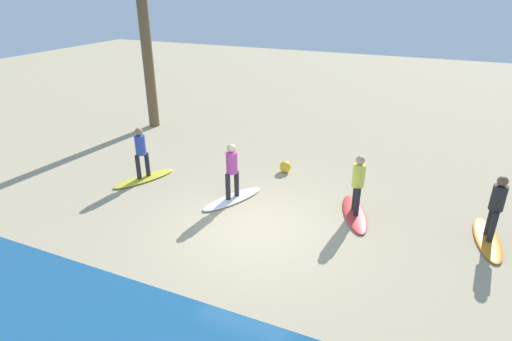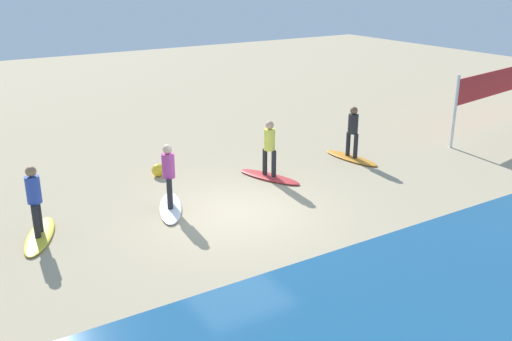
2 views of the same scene
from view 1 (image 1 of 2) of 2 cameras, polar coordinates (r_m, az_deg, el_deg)
name	(u,v)px [view 1 (image 1 of 2)]	position (r m, az deg, el deg)	size (l,w,h in m)	color
ground_plane	(257,228)	(10.79, 0.15, -7.83)	(60.00, 60.00, 0.00)	tan
surfboard_orange	(487,239)	(11.72, 29.07, -8.20)	(2.10, 0.56, 0.09)	orange
surfer_orange	(497,203)	(11.27, 30.08, -3.90)	(0.32, 0.46, 1.64)	#232328
surfboard_red	(354,213)	(11.63, 13.32, -5.74)	(2.10, 0.56, 0.09)	red
surfer_red	(358,180)	(11.18, 13.80, -1.33)	(0.32, 0.44, 1.64)	#232328
surfboard_white	(233,199)	(12.08, -3.21, -3.86)	(2.10, 0.56, 0.09)	white
surfer_white	(232,167)	(11.65, -3.32, 0.44)	(0.32, 0.43, 1.64)	#232328
surfboard_yellow	(144,178)	(13.77, -15.03, -1.03)	(2.10, 0.56, 0.09)	yellow
surfer_yellow	(141,149)	(13.39, -15.48, 2.81)	(0.32, 0.43, 1.64)	#232328
beach_ball	(285,167)	(13.80, 4.03, 0.53)	(0.39, 0.39, 0.39)	yellow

